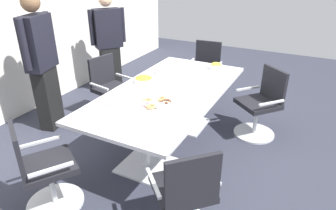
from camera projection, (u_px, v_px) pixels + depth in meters
ground_plane at (168, 143)px, 3.95m from camera, size 10.00×10.00×0.01m
back_wall at (19, 18)px, 4.33m from camera, size 8.00×0.10×2.80m
conference_table at (168, 99)px, 3.68m from camera, size 2.40×1.20×0.75m
office_chair_0 at (205, 72)px, 5.19m from camera, size 0.58×0.58×0.91m
office_chair_1 at (111, 92)px, 4.44m from camera, size 0.63×0.63×0.91m
office_chair_2 at (43, 172)px, 2.78m from camera, size 0.74×0.74×0.91m
office_chair_3 at (184, 197)px, 2.48m from camera, size 0.76×0.76×0.91m
office_chair_4 at (261, 107)px, 3.99m from camera, size 0.76×0.76×0.91m
person_standing_0 at (42, 62)px, 3.94m from camera, size 0.61×0.33×1.81m
person_standing_1 at (109, 43)px, 5.15m from camera, size 0.54×0.44×1.67m
snack_bowl_chips_yellow at (216, 66)px, 4.28m from camera, size 0.17×0.17×0.10m
snack_bowl_chips_orange at (144, 79)px, 3.83m from camera, size 0.25×0.25×0.08m
donut_platter at (157, 103)px, 3.25m from camera, size 0.33×0.32×0.04m
plate_stack at (162, 72)px, 4.13m from camera, size 0.20×0.20×0.05m
napkin_pile at (123, 101)px, 3.24m from camera, size 0.19×0.19×0.09m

